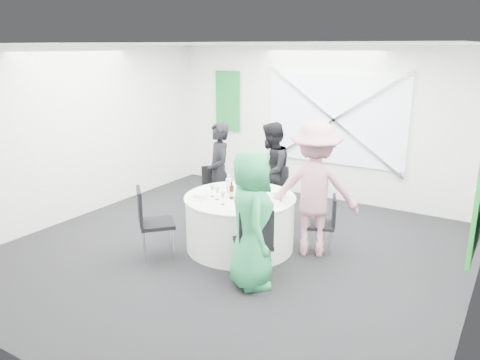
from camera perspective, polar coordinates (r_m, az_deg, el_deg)
The scene contains 42 objects.
floor at distance 6.64m, azimuth -0.92°, elevation -8.74°, with size 6.00×6.00×0.00m, color black.
ceiling at distance 6.02m, azimuth -1.04°, elevation 16.22°, with size 6.00×6.00×0.00m, color silver.
wall_back at distance 8.81m, azimuth 9.70°, elevation 6.80°, with size 6.00×6.00×0.00m, color silver.
wall_front at distance 4.10m, azimuth -24.36°, elevation -5.15°, with size 6.00×6.00×0.00m, color silver.
wall_left at distance 8.17m, azimuth -19.06°, elevation 5.43°, with size 6.00×6.00×0.00m, color silver.
window_panel at distance 8.65m, azimuth 11.47°, elevation 7.21°, with size 2.60×0.03×1.60m, color silver.
window_brace_a at distance 8.61m, azimuth 11.38°, elevation 7.18°, with size 0.05×0.05×3.16m, color silver.
window_brace_b at distance 8.61m, azimuth 11.38°, elevation 7.18°, with size 0.05×0.05×3.16m, color silver.
green_banner at distance 9.65m, azimuth -1.53°, elevation 9.61°, with size 0.55×0.04×1.20m, color #136128.
banquet_table at distance 6.64m, azimuth -0.00°, elevation -5.14°, with size 1.56×1.56×0.76m.
chair_back at distance 7.49m, azimuth 4.03°, elevation -1.29°, with size 0.45×0.46×0.94m.
chair_back_left at distance 7.63m, azimuth -2.99°, elevation -1.13°, with size 0.58×0.58×0.91m.
chair_back_right at distance 6.56m, azimuth 10.43°, elevation -4.84°, with size 0.49×0.49×0.82m.
chair_front_right at distance 5.63m, azimuth 1.77°, elevation -7.21°, with size 0.61×0.61×0.95m.
chair_front_left at distance 6.37m, azimuth -10.94°, elevation -4.49°, with size 0.63×0.63×0.98m.
person_man_back_left at distance 7.53m, azimuth -2.60°, elevation 0.89°, with size 0.59×0.39×1.63m, color black.
person_man_back at distance 7.64m, azimuth 3.80°, elevation 1.04°, with size 0.79×0.43×1.62m, color black.
person_woman_pink at distance 6.35m, azimuth 9.07°, elevation -1.17°, with size 1.19×0.55×1.84m, color #B97886.
person_woman_green at distance 5.47m, azimuth 1.44°, elevation -4.76°, with size 0.82×0.53×1.68m, color #278F53.
plate_back at distance 6.93m, azimuth 2.24°, elevation -0.86°, with size 0.26×0.26×0.01m.
plate_back_left at distance 6.96m, azimuth -2.64°, elevation -0.79°, with size 0.27×0.27×0.01m.
plate_back_right at distance 6.56m, azimuth 4.86°, elevation -1.81°, with size 0.25×0.25×0.04m.
plate_front_right at distance 6.03m, azimuth 2.00°, elevation -3.39°, with size 0.25×0.25×0.04m.
plate_front_left at distance 6.46m, azimuth -5.16°, elevation -2.20°, with size 0.26×0.26×0.01m.
napkin at distance 6.45m, azimuth -4.84°, elevation -1.91°, with size 0.17×0.12×0.05m, color silver.
beer_bottle_a at distance 6.58m, azimuth -0.21°, elevation -1.00°, with size 0.06×0.06×0.25m.
beer_bottle_b at distance 6.59m, azimuth 0.58°, elevation -0.93°, with size 0.06×0.06×0.25m.
beer_bottle_c at distance 6.44m, azimuth 1.43°, elevation -1.33°, with size 0.06×0.06×0.26m.
beer_bottle_d at distance 6.39m, azimuth -1.02°, elevation -1.52°, with size 0.06×0.06×0.25m.
green_water_bottle at distance 6.47m, azimuth 2.11°, elevation -1.06°, with size 0.08×0.08×0.30m.
clear_water_bottle at distance 6.55m, azimuth -1.38°, elevation -0.84°, with size 0.08×0.08×0.30m.
wine_glass_a at distance 6.16m, azimuth -2.10°, elevation -1.89°, with size 0.07×0.07×0.17m.
wine_glass_b at distance 6.49m, azimuth -3.41°, elevation -0.96°, with size 0.07×0.07×0.17m.
wine_glass_c at distance 6.60m, azimuth 3.01°, elevation -0.69°, with size 0.07×0.07×0.17m.
wine_glass_d at distance 6.37m, azimuth -2.80°, elevation -1.30°, with size 0.07×0.07×0.17m.
wine_glass_e at distance 6.81m, azimuth 1.49°, elevation -0.13°, with size 0.07×0.07×0.17m.
fork_a at distance 6.66m, azimuth -4.85°, elevation -1.66°, with size 0.01×0.15×0.01m, color silver.
knife_a at distance 6.33m, azimuth -4.83°, elevation -2.61°, with size 0.01×0.15×0.01m, color silver.
fork_b at distance 6.91m, azimuth 3.45°, elevation -0.98°, with size 0.01×0.15×0.01m, color silver.
knife_b at distance 7.05m, azimuth 1.24°, elevation -0.60°, with size 0.01×0.15×0.01m, color silver.
fork_c at distance 6.38m, azimuth 4.96°, elevation -2.46°, with size 0.01×0.15×0.01m, color silver.
knife_c at distance 6.64m, azimuth 4.88°, elevation -1.70°, with size 0.01×0.15×0.01m, color silver.
Camera 1 is at (3.26, -5.07, 2.78)m, focal length 35.00 mm.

